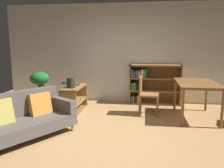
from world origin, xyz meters
TOP-DOWN VIEW (x-y plane):
  - ground_plane at (0.00, 0.00)m, footprint 8.16×8.16m
  - back_wall_panel at (0.00, 2.70)m, footprint 6.80×0.10m
  - fabric_couch at (-1.62, -0.29)m, footprint 1.73×2.09m
  - media_console at (-1.10, 1.46)m, footprint 0.39×1.00m
  - open_laptop at (-1.20, 1.62)m, footprint 0.47×0.37m
  - desk_speaker at (-1.10, 1.27)m, footprint 0.19×0.19m
  - potted_floor_plant at (-2.08, 1.73)m, footprint 0.47×0.47m
  - dining_table at (1.69, 1.40)m, footprint 0.84×1.30m
  - dining_chair_far at (0.60, 1.49)m, footprint 0.46×0.44m
  - bookshelf at (0.73, 2.50)m, footprint 1.36×0.35m

SIDE VIEW (x-z plane):
  - ground_plane at x=0.00m, z-range 0.00..0.00m
  - media_console at x=-1.10m, z-range -0.01..0.61m
  - fabric_couch at x=-1.62m, z-range -0.02..0.76m
  - dining_chair_far at x=0.60m, z-range 0.07..0.95m
  - bookshelf at x=0.73m, z-range 0.00..1.07m
  - potted_floor_plant at x=-2.08m, z-range 0.17..1.09m
  - open_laptop at x=-1.20m, z-range 0.61..0.67m
  - dining_table at x=1.69m, z-range 0.32..1.11m
  - desk_speaker at x=-1.10m, z-range 0.62..0.85m
  - back_wall_panel at x=0.00m, z-range 0.00..2.70m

